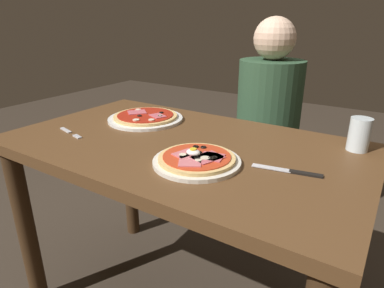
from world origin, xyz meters
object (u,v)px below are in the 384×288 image
at_px(pizza_across_left, 146,118).
at_px(knife, 292,171).
at_px(water_glass_near, 359,137).
at_px(diner_person, 266,141).
at_px(fork, 69,132).
at_px(pizza_foreground, 197,160).
at_px(dining_table, 182,175).

height_order(pizza_across_left, knife, pizza_across_left).
xyz_separation_m(water_glass_near, diner_person, (-0.47, 0.45, -0.25)).
relative_size(water_glass_near, diner_person, 0.09).
height_order(fork, knife, knife).
distance_m(pizza_foreground, water_glass_near, 0.54).
xyz_separation_m(fork, knife, (0.81, 0.12, 0.00)).
bearing_deg(knife, fork, -171.85).
xyz_separation_m(pizza_across_left, fork, (-0.14, -0.28, -0.01)).
relative_size(pizza_foreground, diner_person, 0.22).
bearing_deg(pizza_foreground, water_glass_near, 44.45).
bearing_deg(water_glass_near, pizza_foreground, -135.55).
height_order(pizza_foreground, knife, pizza_foreground).
distance_m(pizza_across_left, water_glass_near, 0.81).
xyz_separation_m(fork, diner_person, (0.47, 0.85, -0.21)).
bearing_deg(diner_person, dining_table, 85.40).
relative_size(pizza_across_left, diner_person, 0.26).
height_order(water_glass_near, knife, water_glass_near).
distance_m(water_glass_near, knife, 0.31).
relative_size(dining_table, water_glass_near, 11.44).
distance_m(pizza_across_left, diner_person, 0.69).
height_order(pizza_across_left, fork, pizza_across_left).
bearing_deg(fork, pizza_foreground, 2.32).
xyz_separation_m(dining_table, knife, (0.40, -0.03, 0.13)).
height_order(pizza_foreground, pizza_across_left, pizza_foreground).
distance_m(pizza_across_left, knife, 0.69).
bearing_deg(diner_person, water_glass_near, 135.88).
relative_size(fork, diner_person, 0.13).
bearing_deg(water_glass_near, knife, -114.33).
height_order(dining_table, fork, fork).
bearing_deg(pizza_foreground, fork, -177.68).
height_order(pizza_across_left, water_glass_near, water_glass_near).
xyz_separation_m(pizza_foreground, diner_person, (-0.09, 0.83, -0.22)).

